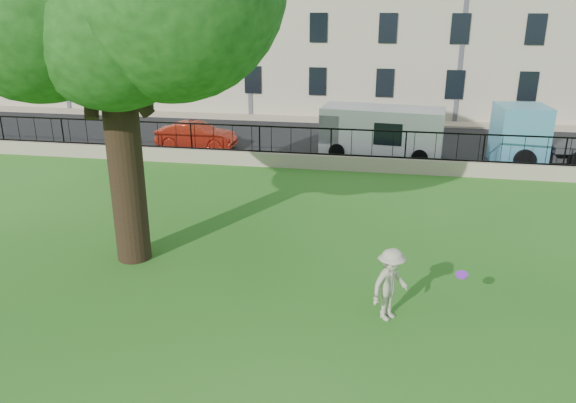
% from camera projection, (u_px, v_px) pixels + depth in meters
% --- Properties ---
extents(ground, '(120.00, 120.00, 0.00)m').
position_uv_depth(ground, '(272.00, 321.00, 12.21)').
color(ground, '#1F5F16').
rests_on(ground, ground).
extents(retaining_wall, '(50.00, 0.40, 0.60)m').
position_uv_depth(retaining_wall, '(331.00, 162.00, 23.24)').
color(retaining_wall, tan).
rests_on(retaining_wall, ground).
extents(iron_railing, '(50.00, 0.05, 1.13)m').
position_uv_depth(iron_railing, '(331.00, 142.00, 22.95)').
color(iron_railing, black).
rests_on(iron_railing, retaining_wall).
extents(street, '(60.00, 9.00, 0.01)m').
position_uv_depth(street, '(340.00, 143.00, 27.69)').
color(street, black).
rests_on(street, ground).
extents(sidewalk, '(60.00, 1.40, 0.12)m').
position_uv_depth(sidewalk, '(349.00, 121.00, 32.50)').
color(sidewalk, tan).
rests_on(sidewalk, ground).
extents(man, '(1.16, 1.21, 1.65)m').
position_uv_depth(man, '(390.00, 284.00, 12.06)').
color(man, '#B4AD92').
rests_on(man, ground).
extents(frisbee, '(0.32, 0.31, 0.12)m').
position_uv_depth(frisbee, '(462.00, 275.00, 12.07)').
color(frisbee, purple).
extents(red_sedan, '(3.73, 1.34, 1.23)m').
position_uv_depth(red_sedan, '(196.00, 136.00, 26.46)').
color(red_sedan, '#AF2515').
rests_on(red_sedan, street).
extents(white_van, '(5.46, 2.67, 2.21)m').
position_uv_depth(white_van, '(382.00, 132.00, 24.86)').
color(white_van, white).
rests_on(white_van, street).
extents(blue_truck, '(6.16, 2.69, 2.51)m').
position_uv_depth(blue_truck, '(568.00, 136.00, 23.52)').
color(blue_truck, '#4F9BBA').
rests_on(blue_truck, street).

